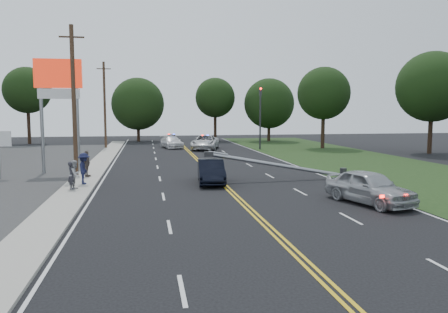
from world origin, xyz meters
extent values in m
plane|color=black|center=(0.00, 0.00, 0.00)|extent=(120.00, 120.00, 0.00)
cube|color=#A29E92|center=(-8.40, 10.00, 0.06)|extent=(1.80, 70.00, 0.12)
cube|color=black|center=(13.50, 10.00, 0.01)|extent=(12.00, 80.00, 0.01)
cube|color=gold|center=(0.00, 10.00, 0.01)|extent=(0.36, 80.00, 0.00)
cylinder|color=gray|center=(-11.70, 14.00, 3.50)|extent=(0.24, 0.24, 7.00)
cylinder|color=gray|center=(-9.30, 14.00, 3.50)|extent=(0.24, 0.24, 7.00)
cube|color=red|center=(-10.50, 14.00, 7.00)|extent=(3.20, 0.35, 2.00)
cube|color=white|center=(-10.50, 14.00, 5.60)|extent=(2.80, 0.30, 0.70)
cylinder|color=#2D2D30|center=(8.30, 30.00, 3.50)|extent=(0.20, 0.20, 7.00)
cube|color=#2D2D30|center=(8.30, 30.00, 6.60)|extent=(0.28, 0.28, 0.90)
sphere|color=#FF0C07|center=(8.30, 29.84, 6.90)|extent=(0.22, 0.22, 0.22)
cylinder|color=#2D2D30|center=(8.10, 8.00, 0.35)|extent=(0.44, 0.44, 0.70)
cylinder|color=gray|center=(3.67, 8.00, 0.98)|extent=(8.90, 0.24, 1.80)
cube|color=#2D2D30|center=(-0.76, 8.00, 1.76)|extent=(0.55, 0.32, 0.30)
cylinder|color=#382619|center=(-9.20, 12.00, 5.00)|extent=(0.28, 0.28, 10.00)
cube|color=#382619|center=(-9.20, 12.00, 9.20)|extent=(1.60, 0.10, 0.10)
cylinder|color=#382619|center=(-9.20, 34.00, 5.00)|extent=(0.28, 0.28, 10.00)
cube|color=#382619|center=(-9.20, 34.00, 9.20)|extent=(1.60, 0.10, 0.10)
cylinder|color=black|center=(-19.96, 43.60, 2.07)|extent=(0.44, 0.44, 4.14)
sphere|color=black|center=(-19.96, 43.60, 7.13)|extent=(6.12, 6.12, 6.12)
cylinder|color=black|center=(-5.65, 45.77, 1.56)|extent=(0.44, 0.44, 3.13)
sphere|color=black|center=(-5.65, 45.77, 5.39)|extent=(7.48, 7.48, 7.48)
cylinder|color=black|center=(5.52, 45.41, 1.83)|extent=(0.44, 0.44, 3.67)
sphere|color=black|center=(5.52, 45.41, 6.32)|extent=(5.83, 5.83, 5.83)
cylinder|color=black|center=(13.01, 42.89, 1.58)|extent=(0.44, 0.44, 3.17)
sphere|color=black|center=(13.01, 42.89, 5.46)|extent=(7.22, 7.22, 7.22)
cylinder|color=black|center=(15.96, 30.15, 1.87)|extent=(0.44, 0.44, 3.74)
sphere|color=black|center=(15.96, 30.15, 6.44)|extent=(6.12, 6.12, 6.12)
cylinder|color=black|center=(24.30, 22.13, 1.99)|extent=(0.44, 0.44, 3.97)
sphere|color=black|center=(24.30, 22.13, 6.85)|extent=(7.17, 7.17, 7.17)
imported|color=black|center=(-0.67, 7.70, 0.72)|extent=(1.90, 4.50, 1.45)
imported|color=#A1A5A9|center=(5.89, 0.55, 0.80)|extent=(3.17, 5.06, 1.61)
imported|color=silver|center=(2.08, 30.92, 0.83)|extent=(4.16, 6.45, 1.65)
imported|color=silver|center=(-1.59, 33.68, 0.71)|extent=(2.92, 5.19, 1.42)
imported|color=#27262E|center=(-8.58, 6.33, 0.89)|extent=(0.51, 0.64, 1.53)
imported|color=#A09FA4|center=(-8.40, 6.37, 0.92)|extent=(0.82, 0.93, 1.60)
imported|color=#171B3B|center=(-8.15, 8.02, 1.04)|extent=(0.72, 1.21, 1.84)
imported|color=#5F534C|center=(-8.38, 10.95, 0.98)|extent=(0.66, 1.08, 1.71)
camera|label=1|loc=(-4.49, -18.37, 4.41)|focal=35.00mm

